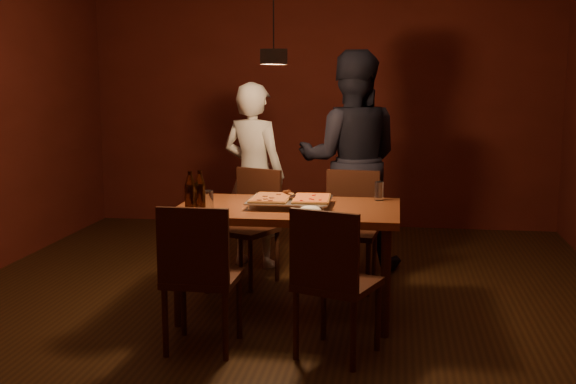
# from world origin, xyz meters

# --- Properties ---
(room_shell) EXTENTS (6.00, 6.00, 6.00)m
(room_shell) POSITION_xyz_m (0.00, 0.00, 1.40)
(room_shell) COLOR #34200E
(room_shell) RESTS_ON ground
(dining_table) EXTENTS (1.50, 0.90, 0.75)m
(dining_table) POSITION_xyz_m (0.10, -0.00, 0.68)
(dining_table) COLOR brown
(dining_table) RESTS_ON floor
(chair_far_left) EXTENTS (0.56, 0.56, 0.49)m
(chair_far_left) POSITION_xyz_m (-0.31, 0.74, 0.54)
(chair_far_left) COLOR #38190F
(chair_far_left) RESTS_ON floor
(chair_far_right) EXTENTS (0.46, 0.46, 0.49)m
(chair_far_right) POSITION_xyz_m (0.47, 0.75, 0.54)
(chair_far_right) COLOR #38190F
(chair_far_right) RESTS_ON floor
(chair_near_left) EXTENTS (0.42, 0.42, 0.49)m
(chair_near_left) POSITION_xyz_m (-0.31, -0.79, 0.54)
(chair_near_left) COLOR #38190F
(chair_near_left) RESTS_ON floor
(chair_near_right) EXTENTS (0.54, 0.54, 0.49)m
(chair_near_right) POSITION_xyz_m (0.47, -0.79, 0.54)
(chair_near_right) COLOR #38190F
(chair_near_right) RESTS_ON floor
(pizza_tray) EXTENTS (0.56, 0.46, 0.05)m
(pizza_tray) POSITION_xyz_m (0.11, 0.01, 0.77)
(pizza_tray) COLOR silver
(pizza_tray) RESTS_ON dining_table
(pizza_meat) EXTENTS (0.25, 0.40, 0.02)m
(pizza_meat) POSITION_xyz_m (-0.02, 0.01, 0.81)
(pizza_meat) COLOR maroon
(pizza_meat) RESTS_ON pizza_tray
(pizza_cheese) EXTENTS (0.26, 0.40, 0.02)m
(pizza_cheese) POSITION_xyz_m (0.25, 0.03, 0.81)
(pizza_cheese) COLOR gold
(pizza_cheese) RESTS_ON pizza_tray
(spatula) EXTENTS (0.19, 0.25, 0.04)m
(spatula) POSITION_xyz_m (0.12, 0.04, 0.81)
(spatula) COLOR silver
(spatula) RESTS_ON pizza_tray
(beer_bottle_a) EXTENTS (0.07, 0.07, 0.27)m
(beer_bottle_a) POSITION_xyz_m (-0.49, -0.32, 0.89)
(beer_bottle_a) COLOR black
(beer_bottle_a) RESTS_ON dining_table
(beer_bottle_b) EXTENTS (0.07, 0.07, 0.27)m
(beer_bottle_b) POSITION_xyz_m (-0.44, -0.27, 0.89)
(beer_bottle_b) COLOR black
(beer_bottle_b) RESTS_ON dining_table
(water_glass_left) EXTENTS (0.08, 0.08, 0.12)m
(water_glass_left) POSITION_xyz_m (-0.42, -0.15, 0.81)
(water_glass_left) COLOR silver
(water_glass_left) RESTS_ON dining_table
(water_glass_right) EXTENTS (0.06, 0.06, 0.13)m
(water_glass_right) POSITION_xyz_m (0.70, 0.34, 0.82)
(water_glass_right) COLOR silver
(water_glass_right) RESTS_ON dining_table
(plate_slice) EXTENTS (0.25, 0.25, 0.03)m
(plate_slice) POSITION_xyz_m (-0.55, -0.40, 0.76)
(plate_slice) COLOR white
(plate_slice) RESTS_ON dining_table
(napkin) EXTENTS (0.15, 0.11, 0.06)m
(napkin) POSITION_xyz_m (0.28, -0.28, 0.78)
(napkin) COLOR white
(napkin) RESTS_ON dining_table
(diner_white) EXTENTS (0.67, 0.55, 1.57)m
(diner_white) POSITION_xyz_m (-0.39, 1.22, 0.79)
(diner_white) COLOR silver
(diner_white) RESTS_ON floor
(diner_dark) EXTENTS (0.93, 0.74, 1.84)m
(diner_dark) POSITION_xyz_m (0.43, 1.30, 0.92)
(diner_dark) COLOR black
(diner_dark) RESTS_ON floor
(pendant_lamp) EXTENTS (0.18, 0.18, 1.10)m
(pendant_lamp) POSITION_xyz_m (0.00, 0.00, 1.76)
(pendant_lamp) COLOR black
(pendant_lamp) RESTS_ON ceiling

